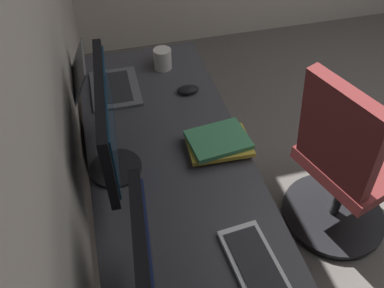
% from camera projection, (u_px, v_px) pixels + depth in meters
% --- Properties ---
extents(wall_back, '(5.06, 0.10, 2.60)m').
position_uv_depth(wall_back, '(23.00, 75.00, 0.99)').
color(wall_back, beige).
rests_on(wall_back, ground).
extents(desk, '(1.98, 0.63, 0.73)m').
position_uv_depth(desk, '(179.00, 200.00, 1.51)').
color(desk, '#38383D').
rests_on(desk, ground).
extents(drawer_pedestal, '(0.40, 0.51, 0.69)m').
position_uv_depth(drawer_pedestal, '(155.00, 169.00, 2.03)').
color(drawer_pedestal, '#38383D').
rests_on(drawer_pedestal, ground).
extents(monitor_primary, '(0.55, 0.20, 0.41)m').
position_uv_depth(monitor_primary, '(108.00, 123.00, 1.36)').
color(monitor_primary, black).
rests_on(monitor_primary, desk).
extents(laptop_leftmost, '(0.31, 0.32, 0.21)m').
position_uv_depth(laptop_leftmost, '(100.00, 83.00, 1.83)').
color(laptop_leftmost, '#595B60').
rests_on(laptop_leftmost, desk).
extents(keyboard_main, '(0.43, 0.17, 0.02)m').
position_uv_depth(keyboard_main, '(264.00, 283.00, 1.19)').
color(keyboard_main, silver).
rests_on(keyboard_main, desk).
extents(mouse_main, '(0.06, 0.10, 0.03)m').
position_uv_depth(mouse_main, '(188.00, 90.00, 1.85)').
color(mouse_main, black).
rests_on(mouse_main, desk).
extents(book_stack_near, '(0.20, 0.26, 0.06)m').
position_uv_depth(book_stack_near, '(218.00, 143.00, 1.58)').
color(book_stack_near, gold).
rests_on(book_stack_near, desk).
extents(coffee_mug, '(0.13, 0.09, 0.10)m').
position_uv_depth(coffee_mug, '(163.00, 59.00, 1.98)').
color(coffee_mug, silver).
rests_on(coffee_mug, desk).
extents(office_chair, '(0.56, 0.60, 0.97)m').
position_uv_depth(office_chair, '(343.00, 169.00, 1.89)').
color(office_chair, maroon).
rests_on(office_chair, ground).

